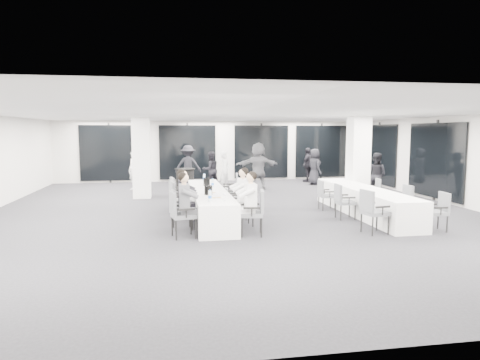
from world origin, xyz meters
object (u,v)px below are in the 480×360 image
object	(u,v)px
chair_side_left_far	(325,193)
standing_guest_d	(308,163)
chair_side_left_mid	(343,199)
standing_guest_e	(315,164)
standing_guest_b	(211,167)
ice_bucket_far	(207,182)
chair_main_right_far	(232,188)
chair_main_right_second	(247,206)
banquet_table_side	(364,201)
chair_main_left_near	(180,211)
chair_main_left_fourth	(178,197)
ice_bucket_near	(208,190)
chair_main_right_mid	(242,199)
standing_guest_f	(258,163)
chair_main_left_mid	(178,198)
standing_guest_g	(134,168)
chair_main_left_second	(179,207)
chair_main_right_near	(255,210)
standing_guest_a	(225,168)
chair_main_left_far	(177,191)
chair_side_right_far	(374,191)
chair_side_right_mid	(404,199)
cocktail_table	(185,182)
chair_side_left_near	(372,209)
chair_side_right_near	(439,209)
standing_guest_c	(188,163)
banquet_table_main	(209,204)
chair_main_right_fourth	(237,195)
standing_guest_h	(376,172)

from	to	relation	value
chair_side_left_far	standing_guest_d	xyz separation A→B (m)	(1.77, 6.88, 0.40)
chair_side_left_mid	standing_guest_e	world-z (taller)	standing_guest_e
standing_guest_b	ice_bucket_far	xyz separation A→B (m)	(-0.61, -5.10, 0.01)
standing_guest_d	ice_bucket_far	distance (m)	8.33
chair_side_left_far	chair_main_right_far	bearing A→B (deg)	-108.16
chair_main_right_second	banquet_table_side	bearing A→B (deg)	-82.71
chair_main_left_near	chair_main_left_fourth	world-z (taller)	chair_main_left_near
chair_side_left_mid	ice_bucket_near	distance (m)	3.59
chair_main_right_mid	standing_guest_f	distance (m)	5.90
chair_main_left_mid	standing_guest_b	bearing A→B (deg)	156.22
standing_guest_e	standing_guest_g	world-z (taller)	standing_guest_e
chair_main_left_second	chair_main_right_near	world-z (taller)	chair_main_right_near
standing_guest_a	chair_main_left_far	bearing A→B (deg)	-172.17
chair_main_left_second	standing_guest_e	world-z (taller)	standing_guest_e
chair_side_right_far	standing_guest_a	distance (m)	6.11
chair_side_right_far	ice_bucket_near	bearing A→B (deg)	118.46
chair_side_right_mid	ice_bucket_far	distance (m)	5.47
chair_main_right_near	ice_bucket_near	xyz separation A→B (m)	(-0.93, 1.30, 0.28)
cocktail_table	chair_main_left_far	size ratio (longest dim) A/B	1.06
chair_side_left_mid	chair_side_left_far	xyz separation A→B (m)	(0.00, 1.35, -0.03)
banquet_table_side	chair_side_right_far	distance (m)	1.36
chair_main_right_near	chair_side_right_mid	distance (m)	4.47
chair_main_left_far	chair_side_left_near	bearing A→B (deg)	37.97
chair_side_right_near	standing_guest_f	bearing A→B (deg)	23.72
chair_main_left_fourth	chair_side_right_far	xyz separation A→B (m)	(5.96, 0.19, -0.00)
ice_bucket_near	chair_side_left_far	bearing A→B (deg)	22.01
chair_main_right_second	chair_main_right_far	xyz separation A→B (m)	(0.01, 2.61, 0.10)
chair_main_right_far	standing_guest_c	size ratio (longest dim) A/B	0.53
chair_main_right_mid	chair_side_left_mid	size ratio (longest dim) A/B	0.99
standing_guest_a	chair_main_right_second	bearing A→B (deg)	-148.15
chair_main_right_second	chair_side_left_mid	bearing A→B (deg)	-88.31
chair_main_left_far	standing_guest_f	xyz separation A→B (m)	(3.29, 3.84, 0.52)
chair_main_left_fourth	cocktail_table	bearing A→B (deg)	-176.74
chair_side_right_near	ice_bucket_near	distance (m)	5.47
cocktail_table	ice_bucket_far	world-z (taller)	cocktail_table
cocktail_table	chair_side_right_mid	bearing A→B (deg)	-40.41
standing_guest_e	standing_guest_c	bearing A→B (deg)	71.14
banquet_table_main	chair_main_left_near	size ratio (longest dim) A/B	4.91
chair_main_left_far	chair_side_right_near	xyz separation A→B (m)	(5.97, -3.90, -0.03)
chair_main_left_far	cocktail_table	bearing A→B (deg)	162.36
chair_main_right_fourth	standing_guest_b	bearing A→B (deg)	16.05
chair_main_right_fourth	ice_bucket_near	distance (m)	1.66
chair_main_right_far	standing_guest_h	distance (m)	5.45
standing_guest_a	chair_main_left_second	bearing A→B (deg)	-161.91
banquet_table_main	ice_bucket_near	size ratio (longest dim) A/B	22.10
standing_guest_c	standing_guest_h	xyz separation A→B (m)	(6.40, -4.53, -0.08)
banquet_table_main	chair_main_right_mid	size ratio (longest dim) A/B	5.43
standing_guest_c	standing_guest_d	xyz separation A→B (m)	(5.50, 0.27, -0.08)
standing_guest_a	ice_bucket_far	bearing A→B (deg)	-159.61
chair_main_right_mid	chair_side_right_near	size ratio (longest dim) A/B	1.02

